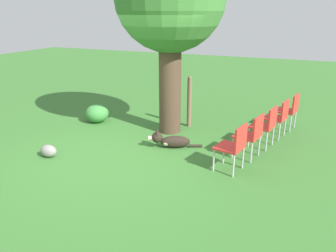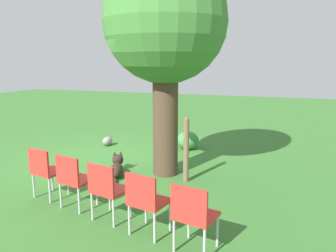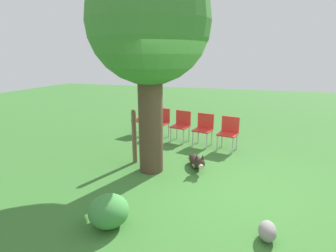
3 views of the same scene
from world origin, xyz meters
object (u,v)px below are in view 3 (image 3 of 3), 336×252
at_px(red_chair_1, 204,127).
at_px(red_chair_3, 161,121).
at_px(dog, 196,162).
at_px(red_chair_0, 229,131).
at_px(oak_tree, 149,26).
at_px(red_chair_2, 181,124).
at_px(red_chair_4, 142,118).
at_px(fence_post, 134,136).

relative_size(red_chair_1, red_chair_3, 1.00).
height_order(dog, red_chair_0, red_chair_0).
height_order(oak_tree, red_chair_1, oak_tree).
xyz_separation_m(oak_tree, red_chair_2, (2.08, -0.08, -2.30)).
bearing_deg(red_chair_3, red_chair_2, 86.78).
relative_size(dog, red_chair_2, 1.22).
bearing_deg(red_chair_4, red_chair_2, 86.78).
bearing_deg(red_chair_2, red_chair_4, -93.22).
distance_m(dog, red_chair_2, 1.90).
bearing_deg(red_chair_4, oak_tree, 38.36).
relative_size(oak_tree, red_chair_3, 4.82).
bearing_deg(dog, red_chair_0, 134.96).
xyz_separation_m(dog, red_chair_4, (2.05, 2.08, 0.34)).
bearing_deg(fence_post, red_chair_2, -17.61).
relative_size(red_chair_0, red_chair_4, 1.00).
bearing_deg(red_chair_1, red_chair_3, -93.22).
xyz_separation_m(red_chair_1, red_chair_4, (0.52, 1.95, 0.00)).
xyz_separation_m(red_chair_1, red_chair_2, (0.17, 0.65, 0.00)).
distance_m(red_chair_0, red_chair_3, 2.01).
height_order(oak_tree, dog, oak_tree).
xyz_separation_m(red_chair_0, red_chair_2, (0.34, 1.30, 0.00)).
bearing_deg(red_chair_1, red_chair_2, -93.22).
height_order(fence_post, red_chair_3, fence_post).
distance_m(red_chair_3, red_chair_4, 0.67).
xyz_separation_m(red_chair_3, red_chair_4, (0.17, 0.65, 0.00)).
xyz_separation_m(fence_post, red_chair_1, (1.63, -1.22, -0.12)).
bearing_deg(red_chair_2, red_chair_3, -93.22).
bearing_deg(red_chair_2, red_chair_0, 86.78).
relative_size(oak_tree, fence_post, 3.34).
bearing_deg(red_chair_0, oak_tree, -26.82).
bearing_deg(red_chair_1, dog, 16.55).
distance_m(red_chair_2, red_chair_3, 0.67).
distance_m(fence_post, red_chair_3, 1.98).
bearing_deg(dog, red_chair_4, -158.75).
relative_size(oak_tree, red_chair_0, 4.82).
xyz_separation_m(dog, red_chair_0, (1.36, -0.52, 0.34)).
distance_m(oak_tree, red_chair_2, 3.10).
distance_m(oak_tree, red_chair_0, 3.19).
height_order(red_chair_1, red_chair_2, same).
distance_m(red_chair_1, red_chair_2, 0.67).
height_order(red_chair_0, red_chair_2, same).
bearing_deg(red_chair_2, oak_tree, 9.47).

